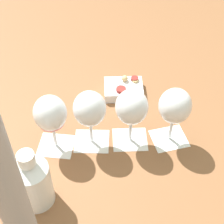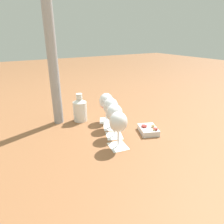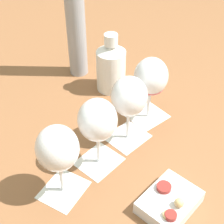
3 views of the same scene
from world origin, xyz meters
name	(u,v)px [view 1 (image 1 of 3)]	position (x,y,z in m)	size (l,w,h in m)	color
ground_plane	(113,141)	(0.00, 0.00, 0.00)	(8.00, 8.00, 0.00)	brown
tasting_card_0	(56,145)	(-0.16, 0.05, 0.00)	(0.13, 0.13, 0.00)	white
tasting_card_1	(92,141)	(-0.06, 0.03, 0.00)	(0.13, 0.13, 0.00)	white
tasting_card_2	(130,139)	(0.05, -0.01, 0.00)	(0.13, 0.12, 0.00)	white
tasting_card_3	(169,138)	(0.16, -0.06, 0.00)	(0.12, 0.11, 0.00)	white
wine_glass_0	(51,115)	(-0.16, 0.05, 0.13)	(0.09, 0.09, 0.19)	white
wine_glass_1	(90,111)	(-0.06, 0.03, 0.13)	(0.09, 0.09, 0.19)	white
wine_glass_2	(132,109)	(0.05, -0.01, 0.13)	(0.09, 0.09, 0.19)	white
wine_glass_3	(175,108)	(0.16, -0.06, 0.13)	(0.09, 0.09, 0.19)	white
ceramic_vase	(33,181)	(-0.26, -0.10, 0.08)	(0.09, 0.09, 0.19)	white
snack_dish	(124,89)	(0.12, 0.18, 0.02)	(0.16, 0.14, 0.06)	silver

